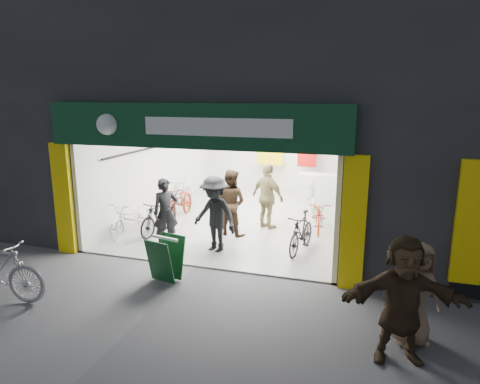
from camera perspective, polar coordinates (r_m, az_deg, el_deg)
The scene contains 16 objects.
ground at distance 9.46m, azimuth -5.94°, elevation -9.95°, with size 60.00×60.00×0.00m, color #56565B.
building at distance 13.24m, azimuth 6.30°, elevation 15.66°, with size 17.00×10.27×8.00m.
bike_left_front at distance 11.71m, azimuth -14.30°, elevation -3.36°, with size 0.61×1.76×0.92m, color silver.
bike_left_midfront at distance 11.55m, azimuth -10.76°, elevation -3.32°, with size 0.45×1.60×0.96m, color black.
bike_left_midback at distance 12.79m, azimuth -8.03°, elevation -1.38°, with size 0.71×2.02×1.06m, color maroon.
bike_left_back at distance 14.32m, azimuth -7.90°, elevation -0.09°, with size 0.44×1.57×0.94m, color #A9A9AE.
bike_right_front at distance 10.20m, azimuth 8.17°, elevation -5.40°, with size 0.45×1.61×0.96m, color black.
bike_right_mid at distance 11.89m, azimuth 10.52°, elevation -3.12°, with size 0.56×1.61×0.85m, color maroon.
bike_right_back at distance 13.47m, azimuth 9.63°, elevation -0.78°, with size 0.48×1.72×1.03m, color #A5A6AA.
customer_a at distance 10.55m, azimuth -9.86°, elevation -2.75°, with size 0.62×0.41×1.70m, color black.
customer_b at distance 11.18m, azimuth -1.29°, elevation -1.46°, with size 0.86×0.67×1.78m, color #342317.
customer_c at distance 10.00m, azimuth -3.40°, elevation -3.05°, with size 1.18×0.68×1.83m, color black.
customer_d at distance 11.69m, azimuth 3.72°, elevation -0.67°, with size 1.08×0.45×1.84m, color #908054.
pedestrian_near at distance 6.97m, azimuth 22.37°, elevation -12.43°, with size 0.78×0.51×1.60m, color #80634A.
pedestrian_far at distance 6.44m, azimuth 20.82°, elevation -13.26°, with size 1.70×0.54×1.83m, color #3B2A1A.
sandwich_board at distance 8.72m, azimuth -9.87°, elevation -8.62°, with size 0.69×0.70×0.89m.
Camera 1 is at (3.52, -7.98, 3.67)m, focal length 32.00 mm.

